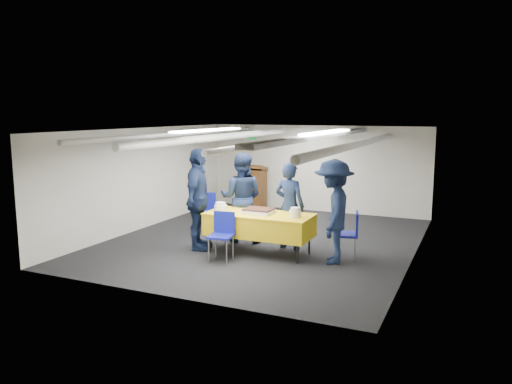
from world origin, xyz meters
TOP-DOWN VIEW (x-y plane):
  - ground at (0.00, 0.00)m, footprint 7.00×7.00m
  - room_shell at (0.09, 0.41)m, footprint 6.00×7.00m
  - serving_table at (0.29, -0.90)m, footprint 2.01×0.89m
  - sheet_cake at (0.27, -0.89)m, footprint 0.55×0.43m
  - plate_stack_left at (-0.51, -0.95)m, footprint 0.24×0.24m
  - plate_stack_right at (1.02, -0.95)m, footprint 0.21×0.21m
  - podium at (-1.60, 3.05)m, footprint 0.62×0.53m
  - chair_near at (-0.16, -1.54)m, footprint 0.47×0.47m
  - chair_right at (1.95, -0.55)m, footprint 0.51×0.51m
  - chair_left at (-1.50, 0.21)m, footprint 0.54×0.54m
  - sailor_a at (0.68, -0.33)m, footprint 0.67×0.49m
  - sailor_b at (-0.41, -0.24)m, footprint 1.03×0.88m
  - sailor_c at (-0.91, -1.12)m, footprint 0.80×1.25m
  - sailor_d at (1.71, -0.89)m, footprint 0.93×1.32m

SIDE VIEW (x-z plane):
  - ground at x=0.00m, z-range 0.00..0.00m
  - chair_near at x=-0.16m, z-range 0.10..0.97m
  - chair_right at x=1.95m, z-range 0.10..0.97m
  - chair_left at x=-1.50m, z-range 0.10..0.97m
  - serving_table at x=0.29m, z-range 0.17..0.94m
  - podium at x=-1.60m, z-range -0.01..1.24m
  - sheet_cake at x=0.27m, z-range 0.77..0.86m
  - plate_stack_left at x=-0.51m, z-range 0.76..0.92m
  - sailor_a at x=0.68m, z-range 0.00..1.70m
  - plate_stack_right at x=1.02m, z-range 0.76..0.94m
  - sailor_b at x=-0.41m, z-range 0.00..1.83m
  - sailor_d at x=1.71m, z-range 0.00..1.85m
  - sailor_c at x=-0.91m, z-range 0.00..1.97m
  - room_shell at x=0.09m, z-range 0.66..2.96m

